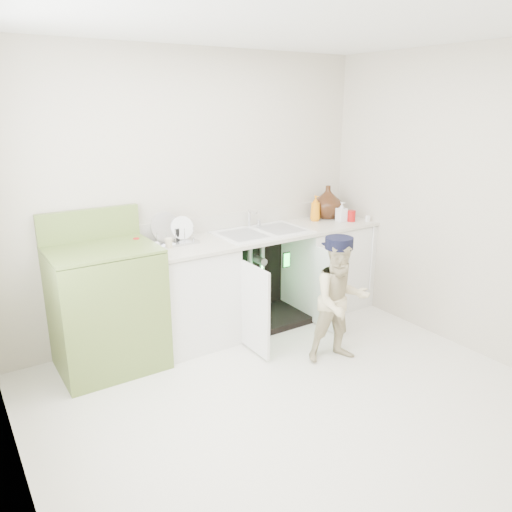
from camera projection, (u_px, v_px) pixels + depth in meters
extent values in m
plane|color=beige|center=(291.00, 398.00, 3.61)|extent=(3.50, 3.50, 0.00)
cube|color=beige|center=(192.00, 196.00, 4.45)|extent=(3.50, 2.50, 0.02)
cube|color=beige|center=(461.00, 202.00, 4.16)|extent=(2.50, 3.00, 0.02)
plane|color=white|center=(299.00, 21.00, 2.88)|extent=(3.50, 3.50, 0.00)
cube|color=silver|center=(185.00, 298.00, 4.32)|extent=(0.80, 0.60, 0.86)
cube|color=silver|center=(326.00, 266.00, 5.15)|extent=(0.80, 0.60, 0.86)
cube|color=black|center=(247.00, 272.00, 4.95)|extent=(0.80, 0.06, 0.86)
cube|color=black|center=(262.00, 319.00, 4.85)|extent=(0.80, 0.60, 0.06)
cylinder|color=gray|center=(250.00, 277.00, 4.77)|extent=(0.05, 0.05, 0.70)
cylinder|color=gray|center=(262.00, 274.00, 4.85)|extent=(0.05, 0.05, 0.70)
cylinder|color=gray|center=(259.00, 260.00, 4.72)|extent=(0.07, 0.18, 0.07)
cube|color=silver|center=(255.00, 310.00, 4.13)|extent=(0.03, 0.40, 0.76)
cube|color=silver|center=(329.00, 291.00, 4.55)|extent=(0.02, 0.40, 0.76)
cube|color=beige|center=(262.00, 234.00, 4.60)|extent=(2.44, 0.64, 0.03)
cube|color=beige|center=(245.00, 219.00, 4.81)|extent=(2.44, 0.02, 0.15)
cube|color=white|center=(262.00, 233.00, 4.60)|extent=(0.85, 0.55, 0.02)
cube|color=gray|center=(243.00, 235.00, 4.49)|extent=(0.34, 0.40, 0.01)
cube|color=gray|center=(280.00, 229.00, 4.70)|extent=(0.34, 0.40, 0.01)
cylinder|color=silver|center=(249.00, 218.00, 4.75)|extent=(0.03, 0.03, 0.17)
cylinder|color=silver|center=(253.00, 212.00, 4.68)|extent=(0.02, 0.14, 0.02)
cylinder|color=silver|center=(259.00, 222.00, 4.82)|extent=(0.04, 0.04, 0.06)
cylinder|color=white|center=(372.00, 257.00, 5.04)|extent=(0.01, 0.01, 0.70)
cube|color=white|center=(368.00, 219.00, 5.00)|extent=(0.04, 0.02, 0.06)
cube|color=silver|center=(171.00, 242.00, 4.24)|extent=(0.41, 0.28, 0.02)
cylinder|color=silver|center=(166.00, 234.00, 4.22)|extent=(0.26, 0.09, 0.25)
cylinder|color=white|center=(183.00, 233.00, 4.28)|extent=(0.20, 0.05, 0.20)
cylinder|color=silver|center=(157.00, 240.00, 4.06)|extent=(0.01, 0.01, 0.12)
cylinder|color=silver|center=(166.00, 238.00, 4.10)|extent=(0.01, 0.01, 0.12)
cylinder|color=silver|center=(176.00, 237.00, 4.14)|extent=(0.01, 0.01, 0.12)
cylinder|color=silver|center=(185.00, 235.00, 4.19)|extent=(0.01, 0.01, 0.12)
cylinder|color=silver|center=(193.00, 234.00, 4.23)|extent=(0.01, 0.01, 0.12)
imported|color=#442613|center=(328.00, 202.00, 5.13)|extent=(0.32, 0.32, 0.33)
imported|color=orange|center=(315.00, 208.00, 5.01)|extent=(0.10, 0.10, 0.26)
imported|color=white|center=(342.00, 212.00, 5.00)|extent=(0.09, 0.09, 0.20)
cylinder|color=#B20F0F|center=(351.00, 216.00, 5.01)|extent=(0.08, 0.08, 0.11)
cylinder|color=red|center=(137.00, 244.00, 4.03)|extent=(0.05, 0.05, 0.10)
cylinder|color=beige|center=(169.00, 243.00, 4.10)|extent=(0.06, 0.06, 0.08)
cylinder|color=black|center=(177.00, 235.00, 4.26)|extent=(0.04, 0.04, 0.12)
cube|color=silver|center=(156.00, 248.00, 3.94)|extent=(0.05, 0.05, 0.09)
cube|color=olive|center=(107.00, 310.00, 3.92)|extent=(0.80, 0.65, 0.97)
cube|color=olive|center=(101.00, 249.00, 3.78)|extent=(0.80, 0.65, 0.02)
cube|color=olive|center=(89.00, 225.00, 3.97)|extent=(0.80, 0.06, 0.25)
cylinder|color=black|center=(80.00, 260.00, 3.55)|extent=(0.18, 0.18, 0.02)
cylinder|color=silver|center=(80.00, 258.00, 3.54)|extent=(0.21, 0.21, 0.01)
cylinder|color=black|center=(69.00, 249.00, 3.80)|extent=(0.18, 0.18, 0.02)
cylinder|color=silver|center=(69.00, 248.00, 3.80)|extent=(0.21, 0.21, 0.01)
cylinder|color=black|center=(134.00, 251.00, 3.76)|extent=(0.18, 0.18, 0.02)
cylinder|color=silver|center=(134.00, 249.00, 3.75)|extent=(0.21, 0.21, 0.01)
cylinder|color=black|center=(120.00, 241.00, 4.01)|extent=(0.18, 0.18, 0.02)
cylinder|color=silver|center=(120.00, 240.00, 4.01)|extent=(0.21, 0.21, 0.01)
imported|color=beige|center=(340.00, 301.00, 4.02)|extent=(0.59, 0.52, 1.03)
cylinder|color=black|center=(343.00, 243.00, 3.87)|extent=(0.27, 0.27, 0.09)
cube|color=black|center=(338.00, 244.00, 3.98)|extent=(0.19, 0.14, 0.01)
cube|color=black|center=(286.00, 260.00, 4.39)|extent=(0.07, 0.01, 0.14)
cube|color=#26F23F|center=(287.00, 260.00, 4.39)|extent=(0.06, 0.00, 0.12)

